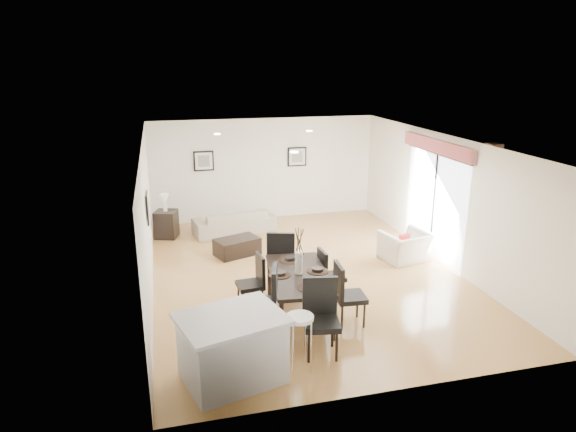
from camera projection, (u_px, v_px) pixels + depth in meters
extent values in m
plane|color=tan|center=(305.00, 273.00, 10.42)|extent=(8.00, 8.00, 0.00)
cube|color=white|center=(264.00, 169.00, 13.73)|extent=(6.00, 0.04, 2.70)
cube|color=white|center=(396.00, 297.00, 6.31)|extent=(6.00, 0.04, 2.70)
cube|color=white|center=(147.00, 221.00, 9.32)|extent=(0.04, 8.00, 2.70)
cube|color=white|center=(443.00, 200.00, 10.73)|extent=(0.04, 8.00, 2.70)
cube|color=white|center=(306.00, 141.00, 9.63)|extent=(6.00, 8.00, 0.02)
imported|color=#A49B85|center=(234.00, 221.00, 12.78)|extent=(2.11, 1.10, 0.59)
imported|color=silver|center=(406.00, 246.00, 11.00)|extent=(1.13, 1.03, 0.63)
imported|color=#3C5625|center=(567.00, 243.00, 11.25)|extent=(0.62, 0.56, 0.60)
imported|color=#3C5625|center=(509.00, 225.00, 12.43)|extent=(0.37, 0.37, 0.61)
cube|color=black|center=(299.00, 275.00, 8.48)|extent=(1.12, 1.94, 0.06)
cylinder|color=black|center=(282.00, 323.00, 7.72)|extent=(0.07, 0.07, 0.71)
cylinder|color=black|center=(269.00, 277.00, 9.36)|extent=(0.07, 0.07, 0.71)
cylinder|color=black|center=(334.00, 319.00, 7.83)|extent=(0.07, 0.07, 0.71)
cylinder|color=black|center=(313.00, 274.00, 9.47)|extent=(0.07, 0.07, 0.71)
cube|color=black|center=(261.00, 305.00, 7.94)|extent=(0.63, 0.63, 0.09)
cube|color=black|center=(275.00, 286.00, 7.84)|extent=(0.20, 0.51, 0.61)
cylinder|color=black|center=(249.00, 315.00, 8.22)|extent=(0.04, 0.04, 0.47)
cylinder|color=black|center=(274.00, 315.00, 8.21)|extent=(0.04, 0.04, 0.47)
cylinder|color=black|center=(247.00, 327.00, 7.84)|extent=(0.04, 0.04, 0.47)
cylinder|color=black|center=(273.00, 328.00, 7.83)|extent=(0.04, 0.04, 0.47)
cube|color=black|center=(250.00, 285.00, 8.83)|extent=(0.47, 0.47, 0.08)
cube|color=black|center=(260.00, 269.00, 8.81)|extent=(0.10, 0.44, 0.52)
cylinder|color=black|center=(238.00, 295.00, 9.00)|extent=(0.03, 0.03, 0.40)
cylinder|color=black|center=(257.00, 292.00, 9.10)|extent=(0.03, 0.03, 0.40)
cylinder|color=black|center=(243.00, 303.00, 8.69)|extent=(0.03, 0.03, 0.40)
cylinder|color=black|center=(263.00, 300.00, 8.80)|extent=(0.03, 0.03, 0.40)
cube|color=black|center=(350.00, 297.00, 8.30)|extent=(0.51, 0.51, 0.08)
cube|color=black|center=(339.00, 281.00, 8.18)|extent=(0.10, 0.47, 0.56)
cylinder|color=black|center=(364.00, 316.00, 8.24)|extent=(0.04, 0.04, 0.43)
cylinder|color=black|center=(342.00, 318.00, 8.18)|extent=(0.04, 0.04, 0.43)
cylinder|color=black|center=(357.00, 305.00, 8.58)|extent=(0.04, 0.04, 0.43)
cylinder|color=black|center=(336.00, 307.00, 8.52)|extent=(0.04, 0.04, 0.43)
cube|color=black|center=(332.00, 277.00, 9.18)|extent=(0.44, 0.44, 0.07)
cube|color=black|center=(322.00, 264.00, 9.05)|extent=(0.07, 0.43, 0.51)
cylinder|color=black|center=(344.00, 292.00, 9.14)|extent=(0.03, 0.03, 0.39)
cylinder|color=black|center=(326.00, 294.00, 9.05)|extent=(0.03, 0.03, 0.39)
cylinder|color=black|center=(337.00, 284.00, 9.44)|extent=(0.03, 0.03, 0.39)
cylinder|color=black|center=(320.00, 286.00, 9.35)|extent=(0.03, 0.03, 0.39)
cube|color=black|center=(321.00, 323.00, 7.40)|extent=(0.59, 0.59, 0.09)
cube|color=black|center=(320.00, 296.00, 7.52)|extent=(0.51, 0.16, 0.61)
cylinder|color=black|center=(309.00, 348.00, 7.28)|extent=(0.04, 0.04, 0.47)
cylinder|color=black|center=(306.00, 334.00, 7.66)|extent=(0.04, 0.04, 0.47)
cylinder|color=black|center=(337.00, 347.00, 7.31)|extent=(0.04, 0.04, 0.47)
cylinder|color=black|center=(332.00, 333.00, 7.69)|extent=(0.04, 0.04, 0.47)
cube|color=black|center=(281.00, 261.00, 9.70)|extent=(0.64, 0.64, 0.09)
cube|color=black|center=(281.00, 249.00, 9.39)|extent=(0.51, 0.21, 0.61)
cylinder|color=black|center=(292.00, 270.00, 9.96)|extent=(0.04, 0.04, 0.47)
cylinder|color=black|center=(292.00, 279.00, 9.58)|extent=(0.04, 0.04, 0.47)
cylinder|color=black|center=(272.00, 270.00, 9.98)|extent=(0.04, 0.04, 0.47)
cylinder|color=black|center=(270.00, 278.00, 9.59)|extent=(0.04, 0.04, 0.47)
cylinder|color=white|center=(299.00, 263.00, 8.42)|extent=(0.13, 0.13, 0.38)
cylinder|color=black|center=(318.00, 271.00, 8.55)|extent=(0.37, 0.37, 0.01)
cylinder|color=black|center=(318.00, 269.00, 8.54)|extent=(0.19, 0.19, 0.05)
cylinder|color=black|center=(290.00, 260.00, 9.02)|extent=(0.37, 0.37, 0.01)
cylinder|color=black|center=(290.00, 258.00, 9.01)|extent=(0.19, 0.19, 0.05)
cylinder|color=black|center=(280.00, 275.00, 8.40)|extent=(0.37, 0.37, 0.01)
cylinder|color=black|center=(280.00, 273.00, 8.39)|extent=(0.19, 0.19, 0.05)
cylinder|color=black|center=(309.00, 288.00, 7.92)|extent=(0.37, 0.37, 0.01)
cylinder|color=black|center=(309.00, 286.00, 7.91)|extent=(0.19, 0.19, 0.05)
cube|color=black|center=(237.00, 247.00, 11.36)|extent=(1.08, 0.86, 0.38)
cube|color=black|center=(166.00, 224.00, 12.45)|extent=(0.63, 0.63, 0.66)
cylinder|color=white|center=(165.00, 207.00, 12.33)|extent=(0.10, 0.10, 0.18)
cone|color=white|center=(165.00, 199.00, 12.26)|extent=(0.22, 0.22, 0.24)
cube|color=maroon|center=(404.00, 240.00, 10.85)|extent=(0.27, 0.17, 0.26)
cube|color=silver|center=(232.00, 350.00, 6.84)|extent=(1.44, 1.22, 0.88)
cube|color=#BBBBBE|center=(231.00, 319.00, 6.70)|extent=(1.57, 1.35, 0.06)
cylinder|color=white|center=(300.00, 318.00, 6.95)|extent=(0.38, 0.38, 0.06)
cylinder|color=silver|center=(306.00, 338.00, 7.22)|extent=(0.03, 0.03, 0.80)
cylinder|color=silver|center=(288.00, 340.00, 7.16)|extent=(0.03, 0.03, 0.80)
cylinder|color=silver|center=(293.00, 350.00, 6.92)|extent=(0.03, 0.03, 0.80)
cylinder|color=silver|center=(311.00, 347.00, 6.98)|extent=(0.03, 0.03, 0.80)
cube|color=black|center=(204.00, 161.00, 13.24)|extent=(0.52, 0.03, 0.52)
cube|color=white|center=(204.00, 161.00, 13.24)|extent=(0.44, 0.04, 0.44)
cube|color=#60605B|center=(204.00, 161.00, 13.24)|extent=(0.30, 0.04, 0.30)
cube|color=black|center=(297.00, 157.00, 13.83)|extent=(0.52, 0.03, 0.52)
cube|color=white|center=(297.00, 157.00, 13.83)|extent=(0.44, 0.04, 0.44)
cube|color=#60605B|center=(297.00, 157.00, 13.83)|extent=(0.30, 0.04, 0.30)
cube|color=black|center=(147.00, 208.00, 9.05)|extent=(0.03, 0.52, 0.52)
cube|color=white|center=(147.00, 208.00, 9.05)|extent=(0.04, 0.44, 0.44)
cube|color=#60605B|center=(147.00, 208.00, 9.05)|extent=(0.04, 0.30, 0.30)
cube|color=white|center=(434.00, 206.00, 11.07)|extent=(0.02, 2.40, 2.25)
cube|color=black|center=(433.00, 206.00, 11.06)|extent=(0.03, 0.05, 2.25)
cube|color=black|center=(438.00, 154.00, 10.73)|extent=(0.03, 2.50, 0.05)
cube|color=maroon|center=(437.00, 146.00, 10.67)|extent=(0.10, 2.70, 0.28)
plane|color=gray|center=(509.00, 247.00, 11.87)|extent=(6.00, 6.00, 0.00)
cube|color=#2D2D30|center=(559.00, 206.00, 11.89)|extent=(0.08, 5.50, 1.80)
cube|color=brown|center=(490.00, 180.00, 14.05)|extent=(0.35, 0.35, 2.00)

